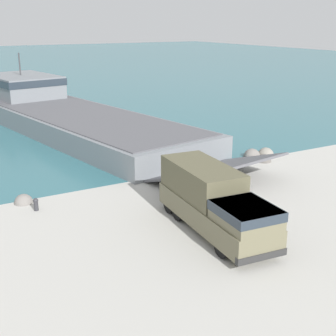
{
  "coord_description": "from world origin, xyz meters",
  "views": [
    {
      "loc": [
        -13.36,
        -18.78,
        9.99
      ],
      "look_at": [
        -0.27,
        4.19,
        1.63
      ],
      "focal_mm": 50.0,
      "sensor_mm": 36.0,
      "label": 1
    }
  ],
  "objects_px": {
    "soldier_on_ramp": "(236,196)",
    "mooring_bollard": "(36,204)",
    "landing_craft": "(59,111)",
    "military_truck": "(214,201)"
  },
  "relations": [
    {
      "from": "soldier_on_ramp",
      "to": "mooring_bollard",
      "type": "relative_size",
      "value": 2.39
    },
    {
      "from": "landing_craft",
      "to": "mooring_bollard",
      "type": "bearing_deg",
      "value": -120.26
    },
    {
      "from": "military_truck",
      "to": "mooring_bollard",
      "type": "xyz_separation_m",
      "value": [
        -7.02,
        6.9,
        -1.16
      ]
    },
    {
      "from": "military_truck",
      "to": "mooring_bollard",
      "type": "height_order",
      "value": "military_truck"
    },
    {
      "from": "landing_craft",
      "to": "military_truck",
      "type": "xyz_separation_m",
      "value": [
        -0.71,
        -27.56,
        0.06
      ]
    },
    {
      "from": "landing_craft",
      "to": "soldier_on_ramp",
      "type": "relative_size",
      "value": 22.81
    },
    {
      "from": "soldier_on_ramp",
      "to": "mooring_bollard",
      "type": "distance_m",
      "value": 10.95
    },
    {
      "from": "mooring_bollard",
      "to": "soldier_on_ramp",
      "type": "bearing_deg",
      "value": -31.89
    },
    {
      "from": "military_truck",
      "to": "mooring_bollard",
      "type": "bearing_deg",
      "value": -129.48
    },
    {
      "from": "landing_craft",
      "to": "soldier_on_ramp",
      "type": "xyz_separation_m",
      "value": [
        1.56,
        -26.44,
        -0.5
      ]
    }
  ]
}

